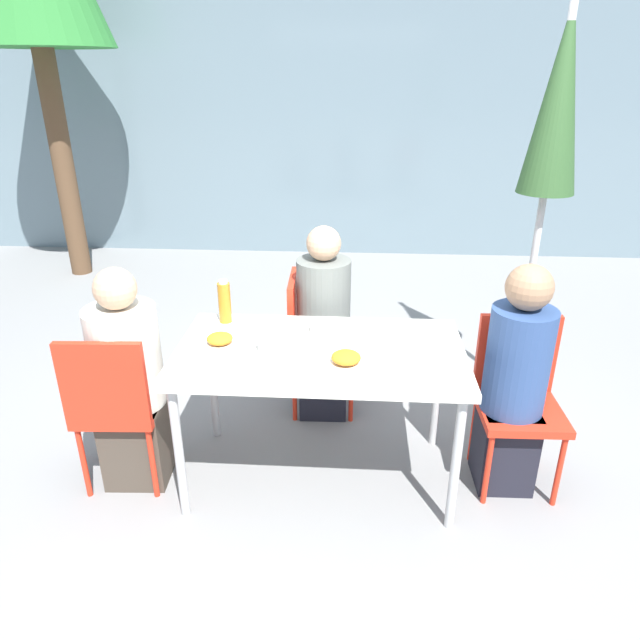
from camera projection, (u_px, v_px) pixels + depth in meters
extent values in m
plane|color=gray|center=(320.00, 475.00, 3.02)|extent=(24.00, 24.00, 0.00)
cube|color=slate|center=(344.00, 116.00, 6.15)|extent=(10.00, 0.20, 3.00)
cube|color=silver|center=(320.00, 352.00, 2.73)|extent=(1.38, 0.77, 0.04)
cylinder|color=#B7B7B7|center=(179.00, 453.00, 2.62)|extent=(0.04, 0.04, 0.71)
cylinder|color=#B7B7B7|center=(456.00, 465.00, 2.55)|extent=(0.04, 0.04, 0.71)
cylinder|color=#B7B7B7|center=(213.00, 382.00, 3.21)|extent=(0.04, 0.04, 0.71)
cylinder|color=#B7B7B7|center=(438.00, 389.00, 3.14)|extent=(0.04, 0.04, 0.71)
cube|color=red|center=(123.00, 405.00, 2.86)|extent=(0.42, 0.42, 0.04)
cube|color=red|center=(103.00, 384.00, 2.60)|extent=(0.40, 0.06, 0.42)
cylinder|color=red|center=(108.00, 423.00, 3.11)|extent=(0.03, 0.03, 0.40)
cylinder|color=red|center=(170.00, 423.00, 3.11)|extent=(0.03, 0.03, 0.40)
cylinder|color=red|center=(84.00, 462.00, 2.80)|extent=(0.03, 0.03, 0.40)
cylinder|color=red|center=(153.00, 463.00, 2.80)|extent=(0.03, 0.03, 0.40)
cube|color=#473D33|center=(138.00, 439.00, 2.95)|extent=(0.32, 0.32, 0.44)
cylinder|color=beige|center=(126.00, 357.00, 2.75)|extent=(0.34, 0.34, 0.51)
sphere|color=tan|center=(115.00, 289.00, 2.61)|extent=(0.20, 0.20, 0.20)
cube|color=red|center=(520.00, 412.00, 2.81)|extent=(0.41, 0.41, 0.04)
cube|color=red|center=(516.00, 353.00, 2.89)|extent=(0.40, 0.04, 0.42)
cylinder|color=red|center=(559.00, 471.00, 2.74)|extent=(0.03, 0.03, 0.40)
cylinder|color=red|center=(488.00, 469.00, 2.75)|extent=(0.03, 0.03, 0.40)
cylinder|color=red|center=(537.00, 430.00, 3.05)|extent=(0.03, 0.03, 0.40)
cylinder|color=red|center=(473.00, 428.00, 3.06)|extent=(0.03, 0.03, 0.40)
cube|color=black|center=(504.00, 445.00, 2.90)|extent=(0.28, 0.28, 0.44)
cylinder|color=navy|center=(518.00, 361.00, 2.70)|extent=(0.30, 0.30, 0.53)
sphere|color=#9E7556|center=(529.00, 287.00, 2.55)|extent=(0.21, 0.21, 0.21)
cube|color=red|center=(324.00, 346.00, 3.48)|extent=(0.41, 0.41, 0.04)
cube|color=red|center=(293.00, 311.00, 3.39)|extent=(0.05, 0.40, 0.42)
cylinder|color=red|center=(350.00, 365.00, 3.72)|extent=(0.03, 0.03, 0.40)
cylinder|color=red|center=(351.00, 392.00, 3.41)|extent=(0.03, 0.03, 0.40)
cylinder|color=red|center=(298.00, 364.00, 3.73)|extent=(0.03, 0.03, 0.40)
cylinder|color=red|center=(295.00, 391.00, 3.42)|extent=(0.03, 0.03, 0.40)
cube|color=black|center=(323.00, 379.00, 3.52)|extent=(0.29, 0.29, 0.44)
cylinder|color=slate|center=(324.00, 305.00, 3.32)|extent=(0.31, 0.31, 0.54)
sphere|color=tan|center=(324.00, 243.00, 3.17)|extent=(0.20, 0.20, 0.20)
cylinder|color=#333333|center=(514.00, 384.00, 3.84)|extent=(0.36, 0.36, 0.05)
cylinder|color=#BCBCBC|center=(540.00, 217.00, 3.38)|extent=(0.04, 0.04, 2.34)
cone|color=#2D5128|center=(559.00, 98.00, 3.11)|extent=(0.33, 0.33, 1.03)
cylinder|color=white|center=(220.00, 345.00, 2.74)|extent=(0.23, 0.23, 0.01)
ellipsoid|color=orange|center=(220.00, 339.00, 2.73)|extent=(0.12, 0.12, 0.05)
cylinder|color=white|center=(346.00, 364.00, 2.56)|extent=(0.24, 0.24, 0.01)
ellipsoid|color=orange|center=(346.00, 357.00, 2.55)|extent=(0.13, 0.13, 0.05)
cylinder|color=#B7751E|center=(225.00, 303.00, 2.97)|extent=(0.07, 0.07, 0.22)
cylinder|color=white|center=(223.00, 282.00, 2.92)|extent=(0.05, 0.05, 0.02)
cylinder|color=silver|center=(265.00, 344.00, 2.68)|extent=(0.07, 0.07, 0.08)
cylinder|color=white|center=(324.00, 327.00, 2.88)|extent=(0.14, 0.14, 0.05)
cylinder|color=brown|center=(64.00, 168.00, 5.59)|extent=(0.20, 0.20, 2.15)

